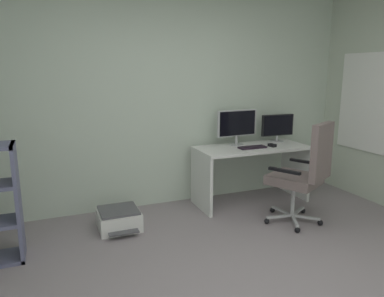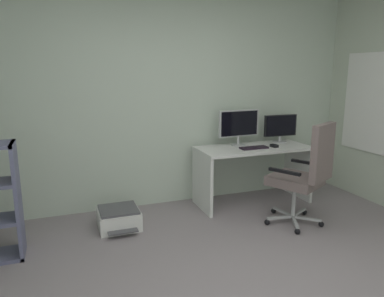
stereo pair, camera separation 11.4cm
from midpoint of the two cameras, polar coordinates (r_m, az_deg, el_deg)
wall_back at (r=4.41m, az=-6.22°, el=8.28°), size 5.04×0.10×2.69m
window_pane at (r=4.94m, az=27.07°, el=6.27°), size 0.01×1.20×1.15m
window_frame at (r=4.94m, az=27.02°, el=6.27°), size 0.02×1.28×1.23m
desk at (r=4.57m, az=8.60°, el=-2.03°), size 1.39×0.60×0.72m
monitor_main at (r=4.54m, az=6.36°, el=3.79°), size 0.55×0.18×0.44m
monitor_secondary at (r=4.86m, az=12.66°, el=3.42°), size 0.46×0.18×0.36m
keyboard at (r=4.42m, az=8.75°, el=0.18°), size 0.34×0.13×0.02m
computer_mouse at (r=4.55m, az=11.80°, el=0.49°), size 0.07×0.11×0.03m
office_chair at (r=4.00m, az=16.51°, el=-3.41°), size 0.66×0.70×1.12m
printer at (r=3.98m, az=-12.24°, el=-10.79°), size 0.43×0.50×0.21m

